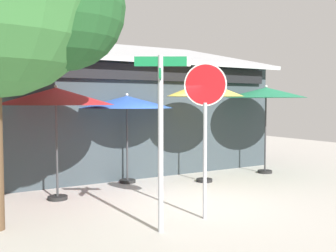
% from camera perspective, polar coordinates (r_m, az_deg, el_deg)
% --- Properties ---
extents(ground_plane, '(28.00, 28.00, 0.10)m').
position_cam_1_polar(ground_plane, '(9.13, 3.00, -10.82)').
color(ground_plane, '#ADA8A0').
extents(cafe_building, '(9.53, 5.68, 4.56)m').
position_cam_1_polar(cafe_building, '(13.87, -7.50, 1.69)').
color(cafe_building, '#333D42').
rests_on(cafe_building, ground).
extents(street_sign_post, '(0.80, 0.75, 2.96)m').
position_cam_1_polar(street_sign_post, '(6.71, -1.01, 0.20)').
color(street_sign_post, '#A8AAB2').
rests_on(street_sign_post, ground).
extents(stop_sign, '(0.59, 0.54, 2.91)m').
position_cam_1_polar(stop_sign, '(7.52, 5.27, 2.21)').
color(stop_sign, '#A8AAB2').
rests_on(stop_sign, ground).
extents(patio_umbrella_crimson_left, '(2.58, 2.58, 2.58)m').
position_cam_1_polar(patio_umbrella_crimson_left, '(9.31, -15.54, 3.97)').
color(patio_umbrella_crimson_left, black).
rests_on(patio_umbrella_crimson_left, ground).
extents(patio_umbrella_royal_blue_center, '(2.55, 2.55, 2.43)m').
position_cam_1_polar(patio_umbrella_royal_blue_center, '(10.93, -5.81, 3.31)').
color(patio_umbrella_royal_blue_center, black).
rests_on(patio_umbrella_royal_blue_center, ground).
extents(patio_umbrella_mustard_right, '(2.12, 2.12, 2.83)m').
position_cam_1_polar(patio_umbrella_mustard_right, '(11.05, 5.22, 5.13)').
color(patio_umbrella_mustard_right, black).
rests_on(patio_umbrella_mustard_right, ground).
extents(patio_umbrella_forest_green_far_right, '(2.47, 2.47, 2.71)m').
position_cam_1_polar(patio_umbrella_forest_green_far_right, '(12.73, 13.66, 4.51)').
color(patio_umbrella_forest_green_far_right, black).
rests_on(patio_umbrella_forest_green_far_right, ground).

